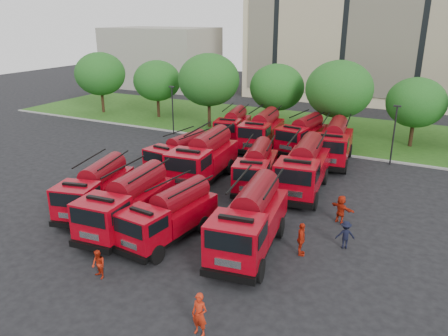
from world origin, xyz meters
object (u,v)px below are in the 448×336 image
object	(u,v)px
fire_truck_4	(180,154)
fire_truck_7	(304,168)
fire_truck_1	(128,202)
fire_truck_6	(256,167)
fire_truck_9	(262,131)
firefighter_5	(340,223)
fire_truck_8	(233,126)
firefighter_1	(100,278)
fire_truck_5	(204,158)
firefighter_2	(300,255)
firefighter_3	(344,248)
fire_truck_11	(334,143)
fire_truck_0	(96,188)
firefighter_0	(200,334)
firefighter_4	(163,209)
fire_truck_10	(302,134)
fire_truck_2	(170,215)
fire_truck_3	(250,220)

from	to	relation	value
fire_truck_4	fire_truck_7	world-z (taller)	fire_truck_7
fire_truck_1	fire_truck_6	xyz separation A→B (m)	(4.14, 9.53, -0.12)
fire_truck_9	firefighter_5	xyz separation A→B (m)	(10.42, -12.56, -1.72)
fire_truck_1	fire_truck_4	xyz separation A→B (m)	(-2.81, 9.98, -0.20)
fire_truck_8	firefighter_1	distance (m)	25.60
firefighter_5	fire_truck_5	bearing A→B (deg)	13.81
firefighter_2	firefighter_3	xyz separation A→B (m)	(1.92, 1.81, 0.00)
firefighter_1	firefighter_5	size ratio (longest dim) A/B	0.83
fire_truck_4	fire_truck_11	xyz separation A→B (m)	(10.57, 7.98, 0.27)
fire_truck_4	fire_truck_5	world-z (taller)	fire_truck_5
firefighter_5	fire_truck_0	bearing A→B (deg)	47.12
fire_truck_4	fire_truck_8	size ratio (longest dim) A/B	0.94
firefighter_0	firefighter_4	size ratio (longest dim) A/B	1.15
fire_truck_6	fire_truck_9	distance (m)	10.14
fire_truck_11	firefighter_0	size ratio (longest dim) A/B	4.23
fire_truck_10	fire_truck_1	bearing A→B (deg)	-95.70
firefighter_0	firefighter_1	size ratio (longest dim) A/B	1.26
fire_truck_2	fire_truck_11	xyz separation A→B (m)	(4.82, 17.96, 0.24)
fire_truck_4	fire_truck_7	xyz separation A→B (m)	(10.26, 0.30, 0.34)
fire_truck_7	firefighter_4	xyz separation A→B (m)	(-7.25, -7.10, -1.82)
fire_truck_11	fire_truck_0	bearing A→B (deg)	-130.85
fire_truck_5	firefighter_0	bearing A→B (deg)	-66.64
firefighter_1	fire_truck_9	bearing A→B (deg)	112.39
firefighter_0	fire_truck_6	bearing A→B (deg)	108.03
fire_truck_2	firefighter_5	distance (m)	10.50
firefighter_4	fire_truck_6	bearing A→B (deg)	-64.38
fire_truck_4	firefighter_0	xyz separation A→B (m)	(11.18, -16.03, -1.48)
fire_truck_1	fire_truck_10	distance (m)	20.32
fire_truck_5	fire_truck_7	size ratio (longest dim) A/B	1.00
fire_truck_4	firefighter_2	world-z (taller)	fire_truck_4
fire_truck_1	firefighter_3	distance (m)	12.60
fire_truck_0	firefighter_1	world-z (taller)	fire_truck_0
fire_truck_11	firefighter_5	bearing A→B (deg)	-81.30
fire_truck_0	fire_truck_3	distance (m)	10.86
fire_truck_2	firefighter_0	size ratio (longest dim) A/B	3.64
firefighter_2	firefighter_3	bearing A→B (deg)	-61.71
fire_truck_3	fire_truck_5	size ratio (longest dim) A/B	0.97
firefighter_0	firefighter_2	distance (m)	7.94
fire_truck_4	fire_truck_7	distance (m)	10.27
fire_truck_7	firefighter_2	size ratio (longest dim) A/B	4.46
fire_truck_1	firefighter_0	xyz separation A→B (m)	(8.36, -6.05, -1.68)
fire_truck_3	firefighter_2	bearing A→B (deg)	6.90
fire_truck_0	fire_truck_3	xyz separation A→B (m)	(10.86, -0.06, 0.19)
fire_truck_11	firefighter_1	world-z (taller)	fire_truck_11
fire_truck_3	firefighter_4	xyz separation A→B (m)	(-7.21, 2.20, -1.76)
fire_truck_9	firefighter_2	bearing A→B (deg)	-67.39
fire_truck_6	firefighter_4	world-z (taller)	fire_truck_6
firefighter_3	fire_truck_1	bearing A→B (deg)	-6.02
firefighter_1	firefighter_4	xyz separation A→B (m)	(-1.83, 8.04, 0.00)
fire_truck_4	fire_truck_1	bearing A→B (deg)	-67.98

